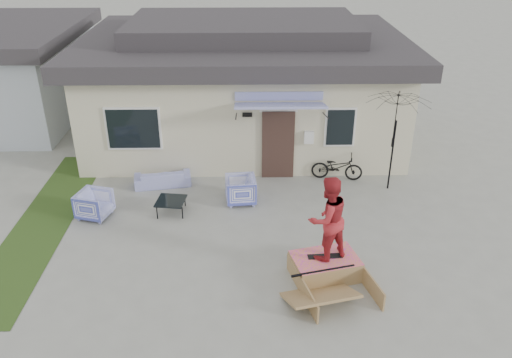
{
  "coord_description": "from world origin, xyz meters",
  "views": [
    {
      "loc": [
        0.09,
        -9.61,
        7.18
      ],
      "look_at": [
        0.3,
        1.8,
        1.3
      ],
      "focal_mm": 36.48,
      "sensor_mm": 36.0,
      "label": 1
    }
  ],
  "objects_px": {
    "armchair_left": "(94,203)",
    "skater": "(328,218)",
    "skate_ramp": "(325,267)",
    "patio_umbrella": "(395,132)",
    "loveseat": "(162,175)",
    "armchair_right": "(240,189)",
    "bicycle": "(337,164)",
    "coffee_table": "(171,206)",
    "skateboard": "(325,256)"
  },
  "relations": [
    {
      "from": "loveseat",
      "to": "bicycle",
      "type": "xyz_separation_m",
      "value": [
        5.17,
        0.29,
        0.17
      ]
    },
    {
      "from": "loveseat",
      "to": "armchair_left",
      "type": "relative_size",
      "value": 2.02
    },
    {
      "from": "bicycle",
      "to": "skateboard",
      "type": "distance_m",
      "value": 4.73
    },
    {
      "from": "armchair_left",
      "to": "armchair_right",
      "type": "distance_m",
      "value": 3.89
    },
    {
      "from": "bicycle",
      "to": "skate_ramp",
      "type": "distance_m",
      "value": 4.78
    },
    {
      "from": "patio_umbrella",
      "to": "armchair_right",
      "type": "bearing_deg",
      "value": -170.55
    },
    {
      "from": "skateboard",
      "to": "skater",
      "type": "height_order",
      "value": "skater"
    },
    {
      "from": "coffee_table",
      "to": "skater",
      "type": "bearing_deg",
      "value": -36.54
    },
    {
      "from": "loveseat",
      "to": "coffee_table",
      "type": "height_order",
      "value": "loveseat"
    },
    {
      "from": "loveseat",
      "to": "skate_ramp",
      "type": "xyz_separation_m",
      "value": [
        4.18,
        -4.38,
        -0.08
      ]
    },
    {
      "from": "armchair_left",
      "to": "loveseat",
      "type": "bearing_deg",
      "value": -25.1
    },
    {
      "from": "armchair_right",
      "to": "bicycle",
      "type": "height_order",
      "value": "bicycle"
    },
    {
      "from": "patio_umbrella",
      "to": "skater",
      "type": "xyz_separation_m",
      "value": [
        -2.41,
        -4.0,
        -0.27
      ]
    },
    {
      "from": "coffee_table",
      "to": "skateboard",
      "type": "height_order",
      "value": "skateboard"
    },
    {
      "from": "armchair_left",
      "to": "skater",
      "type": "xyz_separation_m",
      "value": [
        5.69,
        -2.57,
        1.07
      ]
    },
    {
      "from": "armchair_left",
      "to": "bicycle",
      "type": "relative_size",
      "value": 0.53
    },
    {
      "from": "loveseat",
      "to": "armchair_right",
      "type": "xyz_separation_m",
      "value": [
        2.3,
        -1.05,
        0.09
      ]
    },
    {
      "from": "armchair_left",
      "to": "patio_umbrella",
      "type": "height_order",
      "value": "patio_umbrella"
    },
    {
      "from": "armchair_left",
      "to": "patio_umbrella",
      "type": "bearing_deg",
      "value": -64.25
    },
    {
      "from": "loveseat",
      "to": "skate_ramp",
      "type": "relative_size",
      "value": 0.87
    },
    {
      "from": "skateboard",
      "to": "armchair_left",
      "type": "bearing_deg",
      "value": 152.27
    },
    {
      "from": "armchair_right",
      "to": "patio_umbrella",
      "type": "height_order",
      "value": "patio_umbrella"
    },
    {
      "from": "loveseat",
      "to": "bicycle",
      "type": "relative_size",
      "value": 1.07
    },
    {
      "from": "skate_ramp",
      "to": "skateboard",
      "type": "relative_size",
      "value": 2.49
    },
    {
      "from": "patio_umbrella",
      "to": "skate_ramp",
      "type": "distance_m",
      "value": 4.94
    },
    {
      "from": "bicycle",
      "to": "skateboard",
      "type": "bearing_deg",
      "value": 177.08
    },
    {
      "from": "bicycle",
      "to": "coffee_table",
      "type": "bearing_deg",
      "value": 120.86
    },
    {
      "from": "loveseat",
      "to": "armchair_left",
      "type": "xyz_separation_m",
      "value": [
        -1.52,
        -1.76,
        0.08
      ]
    },
    {
      "from": "armchair_right",
      "to": "coffee_table",
      "type": "distance_m",
      "value": 1.94
    },
    {
      "from": "armchair_right",
      "to": "coffee_table",
      "type": "height_order",
      "value": "armchair_right"
    },
    {
      "from": "armchair_right",
      "to": "skateboard",
      "type": "xyz_separation_m",
      "value": [
        1.87,
        -3.29,
        0.08
      ]
    },
    {
      "from": "coffee_table",
      "to": "armchair_left",
      "type": "bearing_deg",
      "value": -174.66
    },
    {
      "from": "skate_ramp",
      "to": "skateboard",
      "type": "xyz_separation_m",
      "value": [
        -0.01,
        0.05,
        0.26
      ]
    },
    {
      "from": "armchair_left",
      "to": "skater",
      "type": "relative_size",
      "value": 0.42
    },
    {
      "from": "armchair_left",
      "to": "skate_ramp",
      "type": "bearing_deg",
      "value": -98.9
    },
    {
      "from": "skater",
      "to": "skate_ramp",
      "type": "bearing_deg",
      "value": 76.26
    },
    {
      "from": "loveseat",
      "to": "skater",
      "type": "xyz_separation_m",
      "value": [
        4.17,
        -4.33,
        1.16
      ]
    },
    {
      "from": "loveseat",
      "to": "armchair_left",
      "type": "height_order",
      "value": "armchair_left"
    },
    {
      "from": "loveseat",
      "to": "coffee_table",
      "type": "relative_size",
      "value": 2.21
    },
    {
      "from": "armchair_left",
      "to": "coffee_table",
      "type": "relative_size",
      "value": 1.09
    },
    {
      "from": "loveseat",
      "to": "armchair_right",
      "type": "height_order",
      "value": "armchair_right"
    },
    {
      "from": "patio_umbrella",
      "to": "skateboard",
      "type": "relative_size",
      "value": 2.99
    },
    {
      "from": "armchair_left",
      "to": "skate_ramp",
      "type": "distance_m",
      "value": 6.28
    },
    {
      "from": "skate_ramp",
      "to": "patio_umbrella",
      "type": "bearing_deg",
      "value": 45.2
    },
    {
      "from": "coffee_table",
      "to": "loveseat",
      "type": "bearing_deg",
      "value": 105.85
    },
    {
      "from": "bicycle",
      "to": "patio_umbrella",
      "type": "height_order",
      "value": "patio_umbrella"
    },
    {
      "from": "armchair_left",
      "to": "bicycle",
      "type": "height_order",
      "value": "bicycle"
    },
    {
      "from": "patio_umbrella",
      "to": "skater",
      "type": "bearing_deg",
      "value": -121.09
    },
    {
      "from": "armchair_left",
      "to": "armchair_right",
      "type": "bearing_deg",
      "value": -63.65
    },
    {
      "from": "skate_ramp",
      "to": "skater",
      "type": "relative_size",
      "value": 0.98
    }
  ]
}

